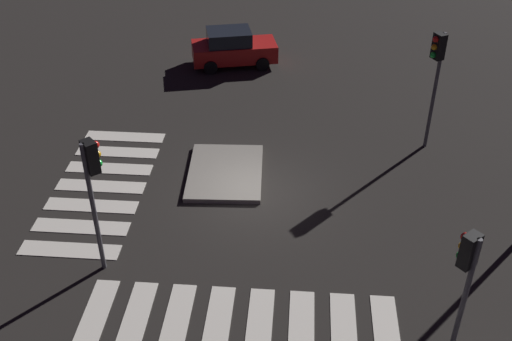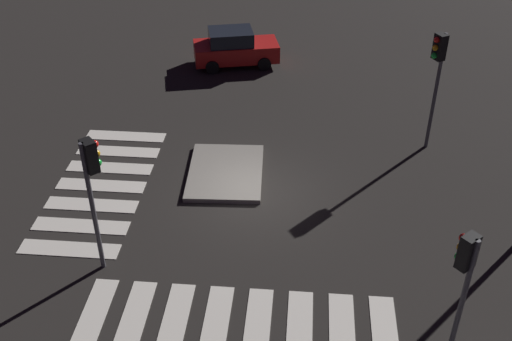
{
  "view_description": "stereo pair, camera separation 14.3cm",
  "coord_description": "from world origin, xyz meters",
  "views": [
    {
      "loc": [
        17.7,
        1.4,
        13.15
      ],
      "look_at": [
        0.0,
        0.0,
        1.0
      ],
      "focal_mm": 43.65,
      "sensor_mm": 36.0,
      "label": 1
    },
    {
      "loc": [
        17.69,
        1.54,
        13.15
      ],
      "look_at": [
        0.0,
        0.0,
        1.0
      ],
      "focal_mm": 43.65,
      "sensor_mm": 36.0,
      "label": 2
    }
  ],
  "objects": [
    {
      "name": "car_red",
      "position": [
        -10.72,
        -1.98,
        0.89
      ],
      "size": [
        2.66,
        4.39,
        1.81
      ],
      "rotation": [
        0.0,
        0.0,
        1.8
      ],
      "color": "red",
      "rests_on": "ground"
    },
    {
      "name": "crosswalk_side",
      "position": [
        6.28,
        0.0,
        0.01
      ],
      "size": [
        3.2,
        8.75,
        0.02
      ],
      "color": "silver",
      "rests_on": "ground"
    },
    {
      "name": "crosswalk_near",
      "position": [
        0.0,
        -5.63,
        0.01
      ],
      "size": [
        7.6,
        3.2,
        0.02
      ],
      "color": "silver",
      "rests_on": "ground"
    },
    {
      "name": "traffic_island",
      "position": [
        -1.11,
        -1.23,
        0.09
      ],
      "size": [
        3.72,
        2.87,
        0.18
      ],
      "color": "gray",
      "rests_on": "ground"
    },
    {
      "name": "traffic_light_east",
      "position": [
        4.02,
        -4.21,
        3.36
      ],
      "size": [
        0.54,
        0.54,
        4.43
      ],
      "rotation": [
        0.0,
        0.0,
        2.33
      ],
      "color": "#47474C",
      "rests_on": "ground"
    },
    {
      "name": "traffic_light_north",
      "position": [
        6.16,
        5.64,
        2.76
      ],
      "size": [
        0.53,
        0.54,
        3.64
      ],
      "rotation": [
        0.0,
        0.0,
        -2.4
      ],
      "color": "#47474C",
      "rests_on": "ground"
    },
    {
      "name": "traffic_light_west",
      "position": [
        -3.66,
        6.32,
        3.58
      ],
      "size": [
        0.54,
        0.53,
        4.74
      ],
      "rotation": [
        0.0,
        0.0,
        -1.05
      ],
      "color": "#47474C",
      "rests_on": "ground"
    },
    {
      "name": "ground_plane",
      "position": [
        0.0,
        0.0,
        0.0
      ],
      "size": [
        80.0,
        80.0,
        0.0
      ],
      "primitive_type": "plane",
      "color": "black"
    }
  ]
}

